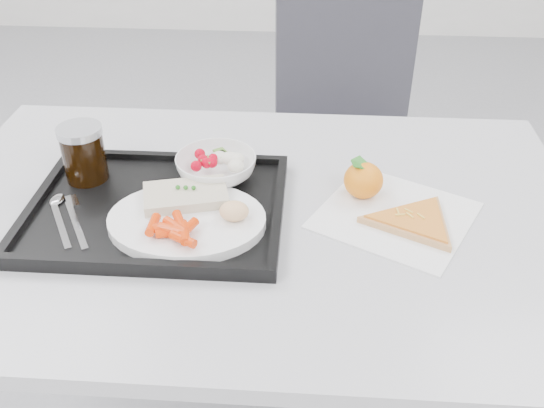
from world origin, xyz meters
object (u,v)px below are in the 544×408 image
object	(u,v)px
salad_bowl	(216,168)
table	(253,238)
tray	(158,209)
pizza_slice	(415,221)
cola_glass	(83,152)
chair	(343,129)
dinner_plate	(187,221)
tangerine	(363,180)

from	to	relation	value
salad_bowl	table	bearing A→B (deg)	-45.71
tray	pizza_slice	world-z (taller)	tray
table	cola_glass	bearing A→B (deg)	169.02
salad_bowl	cola_glass	bearing A→B (deg)	-176.43
chair	pizza_slice	xyz separation A→B (m)	(0.09, -0.77, 0.22)
dinner_plate	pizza_slice	distance (m)	0.39
salad_bowl	cola_glass	size ratio (longest dim) A/B	1.41
chair	cola_glass	xyz separation A→B (m)	(-0.52, -0.68, 0.28)
cola_glass	pizza_slice	bearing A→B (deg)	-8.74
table	salad_bowl	size ratio (longest dim) A/B	7.89
table	dinner_plate	xyz separation A→B (m)	(-0.10, -0.08, 0.09)
table	dinner_plate	world-z (taller)	dinner_plate
chair	salad_bowl	distance (m)	0.76
salad_bowl	tangerine	xyz separation A→B (m)	(0.28, -0.02, -0.00)
table	tangerine	world-z (taller)	tangerine
salad_bowl	pizza_slice	distance (m)	0.38
dinner_plate	cola_glass	world-z (taller)	cola_glass
table	cola_glass	size ratio (longest dim) A/B	11.11
tray	tangerine	distance (m)	0.38
dinner_plate	cola_glass	xyz separation A→B (m)	(-0.22, 0.14, 0.05)
pizza_slice	salad_bowl	bearing A→B (deg)	163.28
tray	pizza_slice	size ratio (longest dim) A/B	2.23
table	chair	xyz separation A→B (m)	(0.20, 0.74, -0.15)
table	chair	world-z (taller)	chair
salad_bowl	cola_glass	xyz separation A→B (m)	(-0.25, -0.02, 0.03)
chair	salad_bowl	size ratio (longest dim) A/B	6.11
table	dinner_plate	bearing A→B (deg)	-144.23
salad_bowl	pizza_slice	size ratio (longest dim) A/B	0.76
salad_bowl	tangerine	world-z (taller)	tangerine
table	salad_bowl	world-z (taller)	salad_bowl
dinner_plate	tangerine	xyz separation A→B (m)	(0.31, 0.13, 0.01)
chair	dinner_plate	world-z (taller)	chair
dinner_plate	tangerine	bearing A→B (deg)	23.59
tray	tangerine	xyz separation A→B (m)	(0.37, 0.08, 0.03)
chair	dinner_plate	bearing A→B (deg)	-110.33
pizza_slice	dinner_plate	bearing A→B (deg)	-173.54
cola_glass	pizza_slice	size ratio (longest dim) A/B	0.54
pizza_slice	chair	bearing A→B (deg)	96.62
tangerine	chair	bearing A→B (deg)	90.26
pizza_slice	tangerine	bearing A→B (deg)	134.17
tray	dinner_plate	world-z (taller)	dinner_plate
table	tangerine	size ratio (longest dim) A/B	12.76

